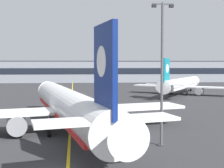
% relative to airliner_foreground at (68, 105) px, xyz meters
% --- Properties ---
extents(taxiway_centreline, '(7.99, 179.85, 0.01)m').
position_rel_airliner_foreground_xyz_m(taxiway_centreline, '(-0.40, 15.07, -3.37)').
color(taxiway_centreline, yellow).
rests_on(taxiway_centreline, ground).
extents(airliner_foreground, '(32.21, 40.94, 11.65)m').
position_rel_airliner_foreground_xyz_m(airliner_foreground, '(0.00, 0.00, 0.00)').
color(airliner_foreground, white).
rests_on(airliner_foreground, ground).
extents(airliner_background, '(25.49, 31.61, 10.02)m').
position_rel_airliner_foreground_xyz_m(airliner_background, '(28.75, 45.22, -0.47)').
color(airliner_background, white).
rests_on(airliner_background, ground).
extents(apron_lamp_post, '(2.24, 0.90, 14.86)m').
position_rel_airliner_foreground_xyz_m(apron_lamp_post, '(10.21, -7.36, 4.38)').
color(apron_lamp_post, '#515156').
rests_on(apron_lamp_post, ground).
extents(safety_cone_by_nose_gear, '(0.44, 0.44, 0.55)m').
position_rel_airliner_foreground_xyz_m(safety_cone_by_nose_gear, '(1.66, 15.28, -3.11)').
color(safety_cone_by_nose_gear, orange).
rests_on(safety_cone_by_nose_gear, ground).
extents(terminal_building, '(159.40, 12.40, 10.38)m').
position_rel_airliner_foreground_xyz_m(terminal_building, '(-6.53, 108.56, 1.83)').
color(terminal_building, gray).
rests_on(terminal_building, ground).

